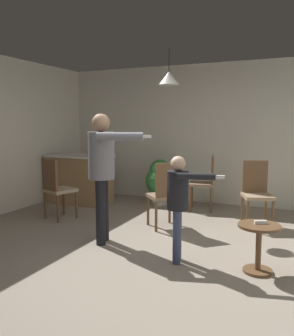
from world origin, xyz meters
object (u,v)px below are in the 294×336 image
spare_remote_on_table (260,222)px  potted_plant_corner (160,180)px  person_child (179,197)px  dining_chair_spare (165,193)px  person_adult (103,164)px  side_table_by_couch (259,242)px  dining_chair_near_wall (256,191)px  dining_chair_centre_back (56,187)px  dining_chair_by_counter (206,180)px  kitchen_counter (80,179)px

spare_remote_on_table → potted_plant_corner: bearing=130.6°
potted_plant_corner → spare_remote_on_table: bearing=-49.4°
person_child → dining_chair_spare: bearing=-165.9°
person_adult → potted_plant_corner: size_ratio=1.94×
person_child → side_table_by_couch: bearing=81.0°
dining_chair_near_wall → potted_plant_corner: bearing=-44.2°
potted_plant_corner → dining_chair_centre_back: bearing=-122.7°
dining_chair_near_wall → person_child: bearing=49.5°
person_child → dining_chair_centre_back: (-2.39, 0.88, -0.21)m
person_adult → dining_chair_centre_back: 1.52m
person_child → dining_chair_spare: 1.30m
person_adult → dining_chair_by_counter: 2.44m
person_child → dining_chair_near_wall: person_child is taller
person_child → dining_chair_spare: person_child is taller
dining_chair_centre_back → dining_chair_by_counter: bearing=55.5°
person_adult → spare_remote_on_table: 2.05m
potted_plant_corner → dining_chair_near_wall: bearing=-22.4°
dining_chair_by_counter → dining_chair_spare: size_ratio=1.00×
person_adult → dining_chair_centre_back: person_adult is taller
person_adult → dining_chair_spare: (0.51, 0.91, -0.50)m
side_table_by_couch → person_adult: bearing=175.8°
side_table_by_couch → dining_chair_near_wall: size_ratio=0.52×
person_adult → person_child: bearing=61.9°
person_child → dining_chair_near_wall: (0.62, 1.83, -0.21)m
potted_plant_corner → person_child: bearing=-63.9°
dining_chair_by_counter → potted_plant_corner: dining_chair_by_counter is taller
side_table_by_couch → person_adult: size_ratio=0.31×
dining_chair_by_counter → person_child: bearing=175.2°
person_adult → person_child: size_ratio=1.40×
dining_chair_spare → spare_remote_on_table: bearing=-77.7°
potted_plant_corner → dining_chair_spare: bearing=-65.4°
dining_chair_centre_back → potted_plant_corner: size_ratio=1.15×
person_child → potted_plant_corner: person_child is taller
side_table_by_couch → potted_plant_corner: 3.32m
dining_chair_by_counter → spare_remote_on_table: 2.66m
spare_remote_on_table → kitchen_counter: bearing=151.7°
dining_chair_centre_back → spare_remote_on_table: (3.26, -0.77, -0.01)m
side_table_by_couch → dining_chair_by_counter: bearing=116.6°
dining_chair_by_counter → dining_chair_near_wall: (0.96, -0.65, 0.00)m
dining_chair_by_counter → spare_remote_on_table: size_ratio=7.69×
dining_chair_centre_back → kitchen_counter: bearing=124.9°
side_table_by_couch → potted_plant_corner: (-2.14, 2.54, 0.15)m
side_table_by_couch → dining_chair_centre_back: dining_chair_centre_back is taller
dining_chair_by_counter → potted_plant_corner: size_ratio=1.15×
person_child → dining_chair_near_wall: 1.94m
kitchen_counter → dining_chair_near_wall: dining_chair_near_wall is taller
kitchen_counter → potted_plant_corner: (1.49, 0.55, 0.00)m
kitchen_counter → dining_chair_spare: dining_chair_spare is taller
side_table_by_couch → dining_chair_spare: (-1.46, 1.06, 0.22)m
dining_chair_near_wall → dining_chair_by_counter: bearing=-55.9°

